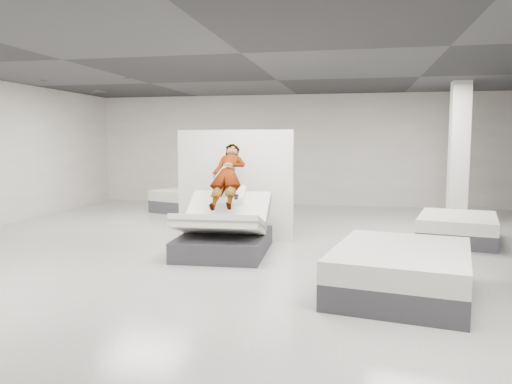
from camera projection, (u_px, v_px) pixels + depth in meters
room at (241, 159)px, 7.69m from camera, size 14.00×14.04×3.20m
hero_bed at (224, 232)px, 8.37m from camera, size 1.50×1.94×1.09m
person at (228, 185)px, 8.59m from camera, size 0.62×1.29×1.39m
remote at (237, 197)px, 8.23m from camera, size 0.06×0.14×0.08m
divider_panel at (234, 185)px, 9.57m from camera, size 2.30×0.26×2.09m
flat_bed_right_far at (457, 228)px, 9.36m from camera, size 1.68×2.03×0.49m
flat_bed_right_near at (401, 271)px, 6.15m from camera, size 1.93×2.34×0.57m
flat_bed_left_far at (199, 201)px, 13.15m from camera, size 2.52×2.21×0.58m
column at (459, 153)px, 11.28m from camera, size 0.40×0.40×3.20m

